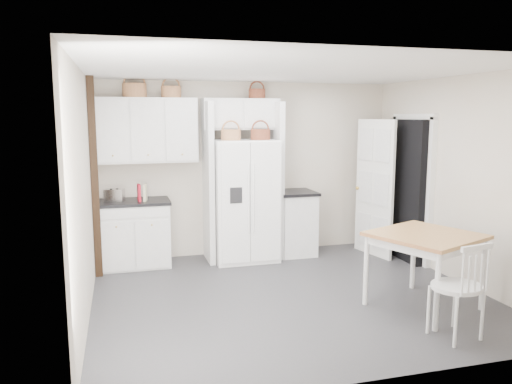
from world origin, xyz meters
name	(u,v)px	position (x,y,z in m)	size (l,w,h in m)	color
floor	(289,295)	(0.00, 0.00, 0.00)	(4.50, 4.50, 0.00)	#34323A
ceiling	(292,70)	(0.00, 0.00, 2.60)	(4.50, 4.50, 0.00)	white
wall_back	(248,169)	(0.00, 2.00, 1.30)	(4.50, 4.50, 0.00)	beige
wall_left	(84,195)	(-2.25, 0.00, 1.30)	(4.00, 4.00, 0.00)	beige
wall_right	(459,180)	(2.25, 0.00, 1.30)	(4.00, 4.00, 0.00)	beige
refrigerator	(244,200)	(-0.15, 1.62, 0.88)	(0.91, 0.73, 1.76)	white
base_cab_left	(134,235)	(-1.73, 1.70, 0.45)	(0.97, 0.61, 0.90)	white
base_cab_right	(295,224)	(0.67, 1.70, 0.47)	(0.53, 0.63, 0.93)	white
dining_table	(424,271)	(1.30, -0.73, 0.42)	(1.00, 1.00, 0.84)	#A35C35
windsor_chair	(457,287)	(1.16, -1.47, 0.50)	(0.49, 0.45, 1.00)	white
counter_left	(133,202)	(-1.73, 1.70, 0.92)	(1.01, 0.65, 0.04)	black
counter_right	(295,192)	(0.67, 1.70, 0.95)	(0.57, 0.68, 0.04)	black
toaster	(114,195)	(-1.97, 1.65, 1.02)	(0.25, 0.15, 0.18)	silver
cookbook_red	(139,193)	(-1.64, 1.62, 1.05)	(0.03, 0.16, 0.23)	#B40E23
cookbook_cream	(145,193)	(-1.56, 1.62, 1.05)	(0.03, 0.15, 0.23)	beige
basket_upper_b	(135,90)	(-1.64, 1.83, 2.45)	(0.33, 0.33, 0.19)	brown
basket_upper_c	(171,92)	(-1.15, 1.83, 2.43)	(0.28, 0.28, 0.16)	brown
basket_bridge_b	(257,94)	(0.10, 1.83, 2.42)	(0.25, 0.25, 0.14)	#512A14
basket_fridge_a	(231,135)	(-0.36, 1.52, 1.84)	(0.28, 0.28, 0.15)	brown
basket_fridge_b	(260,134)	(0.07, 1.52, 1.84)	(0.28, 0.28, 0.15)	#512A14
upper_cabinet	(147,130)	(-1.50, 1.83, 1.90)	(1.40, 0.34, 0.90)	white
bridge_cabinet	(240,114)	(-0.15, 1.83, 2.12)	(1.12, 0.34, 0.45)	white
fridge_panel_left	(208,183)	(-0.66, 1.70, 1.15)	(0.08, 0.60, 2.30)	white
fridge_panel_right	(276,180)	(0.36, 1.70, 1.15)	(0.08, 0.60, 2.30)	white
trim_post	(95,179)	(-2.20, 1.35, 1.30)	(0.09, 0.09, 2.60)	black
doorway_void	(408,190)	(2.16, 1.00, 1.02)	(0.18, 0.85, 2.05)	black
door_slab	(374,188)	(1.80, 1.33, 1.02)	(0.80, 0.04, 2.05)	white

